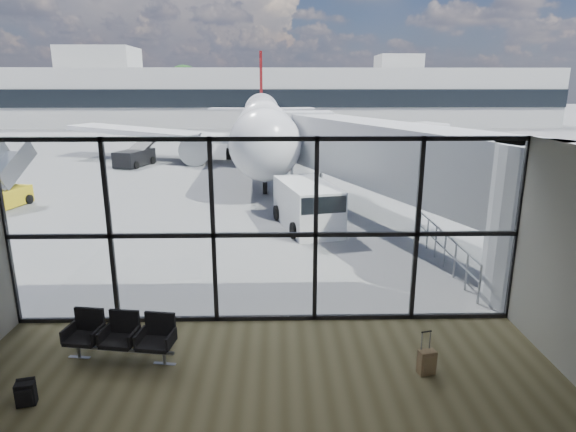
{
  "coord_description": "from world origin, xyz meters",
  "views": [
    {
      "loc": [
        0.3,
        -10.8,
        5.57
      ],
      "look_at": [
        0.62,
        3.0,
        1.85
      ],
      "focal_mm": 30.0,
      "sensor_mm": 36.0,
      "label": 1
    }
  ],
  "objects_px": {
    "backpack": "(26,394)",
    "suitcase": "(427,362)",
    "airliner": "(263,123)",
    "seating_row": "(122,334)",
    "belt_loader": "(135,157)",
    "service_van": "(308,205)"
  },
  "relations": [
    {
      "from": "belt_loader",
      "to": "backpack",
      "type": "bearing_deg",
      "value": -61.9
    },
    {
      "from": "seating_row",
      "to": "belt_loader",
      "type": "height_order",
      "value": "belt_loader"
    },
    {
      "from": "airliner",
      "to": "service_van",
      "type": "relative_size",
      "value": 7.91
    },
    {
      "from": "suitcase",
      "to": "airliner",
      "type": "height_order",
      "value": "airliner"
    },
    {
      "from": "backpack",
      "to": "airliner",
      "type": "distance_m",
      "value": 31.53
    },
    {
      "from": "suitcase",
      "to": "seating_row",
      "type": "bearing_deg",
      "value": 159.07
    },
    {
      "from": "service_van",
      "to": "belt_loader",
      "type": "distance_m",
      "value": 19.8
    },
    {
      "from": "seating_row",
      "to": "backpack",
      "type": "bearing_deg",
      "value": -120.6
    },
    {
      "from": "airliner",
      "to": "service_van",
      "type": "distance_m",
      "value": 20.29
    },
    {
      "from": "backpack",
      "to": "seating_row",
      "type": "bearing_deg",
      "value": 36.92
    },
    {
      "from": "suitcase",
      "to": "service_van",
      "type": "height_order",
      "value": "service_van"
    },
    {
      "from": "backpack",
      "to": "service_van",
      "type": "distance_m",
      "value": 12.6
    },
    {
      "from": "suitcase",
      "to": "service_van",
      "type": "relative_size",
      "value": 0.2
    },
    {
      "from": "seating_row",
      "to": "suitcase",
      "type": "bearing_deg",
      "value": 1.95
    },
    {
      "from": "seating_row",
      "to": "airliner",
      "type": "distance_m",
      "value": 29.85
    },
    {
      "from": "backpack",
      "to": "suitcase",
      "type": "height_order",
      "value": "suitcase"
    },
    {
      "from": "belt_loader",
      "to": "seating_row",
      "type": "bearing_deg",
      "value": -58.54
    },
    {
      "from": "suitcase",
      "to": "service_van",
      "type": "bearing_deg",
      "value": 85.41
    },
    {
      "from": "backpack",
      "to": "service_van",
      "type": "relative_size",
      "value": 0.11
    },
    {
      "from": "backpack",
      "to": "airliner",
      "type": "relative_size",
      "value": 0.01
    },
    {
      "from": "suitcase",
      "to": "service_van",
      "type": "xyz_separation_m",
      "value": [
        -1.72,
        10.39,
        0.66
      ]
    },
    {
      "from": "suitcase",
      "to": "airliner",
      "type": "xyz_separation_m",
      "value": [
        -4.1,
        30.45,
        2.52
      ]
    }
  ]
}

